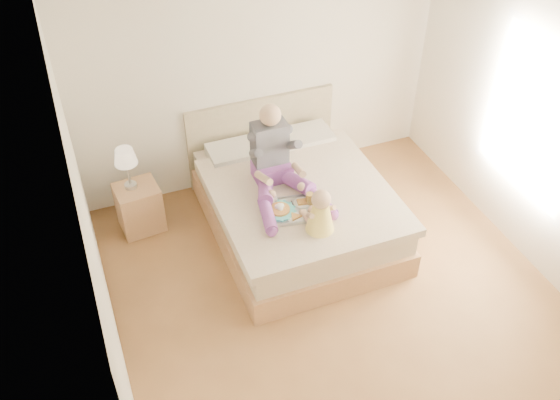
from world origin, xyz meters
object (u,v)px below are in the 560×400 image
object	(u,v)px
nightstand	(139,208)
adult	(276,164)
tray	(290,208)
bed	(294,202)
baby	(320,213)

from	to	relation	value
nightstand	adult	distance (m)	1.55
tray	nightstand	bearing A→B (deg)	152.71
tray	bed	bearing A→B (deg)	73.13
nightstand	tray	world-z (taller)	tray
bed	baby	size ratio (longest dim) A/B	4.98
nightstand	baby	bearing A→B (deg)	-47.77
adult	baby	xyz separation A→B (m)	(0.14, -0.74, -0.07)
tray	baby	size ratio (longest dim) A/B	1.27
tray	baby	distance (m)	0.38
bed	nightstand	xyz separation A→B (m)	(-1.50, 0.56, -0.06)
adult	baby	size ratio (longest dim) A/B	2.31
baby	adult	bearing A→B (deg)	91.97
bed	adult	bearing A→B (deg)	-178.86
nightstand	baby	size ratio (longest dim) A/B	1.19
nightstand	adult	size ratio (longest dim) A/B	0.52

